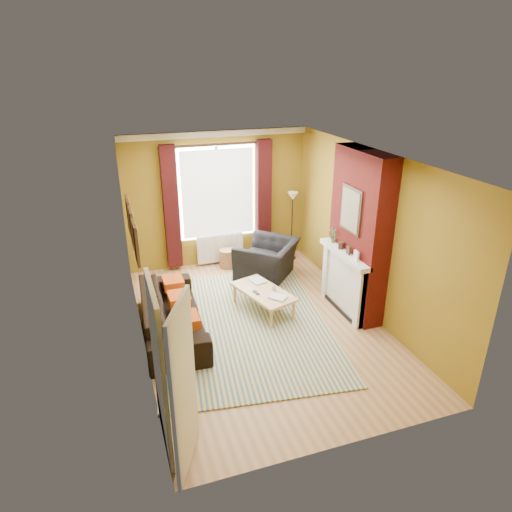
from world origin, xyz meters
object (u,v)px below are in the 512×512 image
at_px(coffee_table, 263,293).
at_px(floor_lamp, 293,207).
at_px(wicker_stool, 227,258).
at_px(sofa, 172,313).
at_px(armchair, 267,260).

height_order(coffee_table, floor_lamp, floor_lamp).
relative_size(coffee_table, wicker_stool, 3.28).
xyz_separation_m(sofa, armchair, (2.13, 1.38, 0.04)).
relative_size(armchair, floor_lamp, 0.78).
relative_size(coffee_table, floor_lamp, 0.88).
distance_m(sofa, floor_lamp, 3.75).
bearing_deg(sofa, floor_lamp, -51.43).
bearing_deg(coffee_table, floor_lamp, 38.38).
relative_size(sofa, coffee_table, 1.75).
height_order(sofa, wicker_stool, sofa).
relative_size(sofa, floor_lamp, 1.54).
bearing_deg(wicker_stool, floor_lamp, 0.00).
bearing_deg(sofa, wicker_stool, -32.22).
xyz_separation_m(sofa, coffee_table, (1.61, 0.15, 0.02)).
bearing_deg(wicker_stool, sofa, -125.19).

